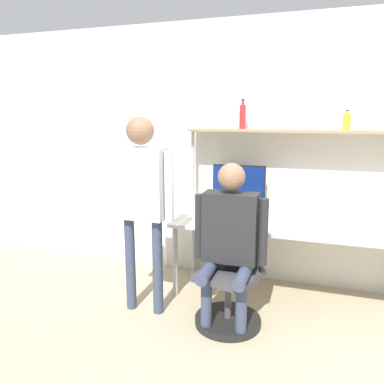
% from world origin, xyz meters
% --- Properties ---
extents(ground_plane, '(12.00, 12.00, 0.00)m').
position_xyz_m(ground_plane, '(0.00, 0.00, 0.00)').
color(ground_plane, tan).
extents(wall_back, '(8.00, 0.06, 2.70)m').
position_xyz_m(wall_back, '(0.00, 0.78, 1.35)').
color(wall_back, silver).
rests_on(wall_back, ground_plane).
extents(desk, '(2.19, 0.73, 0.74)m').
position_xyz_m(desk, '(0.00, 0.38, 0.67)').
color(desk, beige).
rests_on(desk, ground_plane).
extents(shelf_unit, '(2.08, 0.29, 1.61)m').
position_xyz_m(shelf_unit, '(0.00, 0.59, 1.43)').
color(shelf_unit, '#997A56').
rests_on(shelf_unit, ground_plane).
extents(monitor, '(0.54, 0.23, 0.52)m').
position_xyz_m(monitor, '(-0.52, 0.56, 1.03)').
color(monitor, black).
rests_on(monitor, desk).
extents(laptop, '(0.29, 0.26, 0.26)m').
position_xyz_m(laptop, '(-0.47, 0.31, 0.81)').
color(laptop, silver).
rests_on(laptop, desk).
extents(cell_phone, '(0.07, 0.15, 0.01)m').
position_xyz_m(cell_phone, '(-0.24, 0.30, 0.74)').
color(cell_phone, silver).
rests_on(cell_phone, desk).
extents(office_chair, '(0.57, 0.57, 0.92)m').
position_xyz_m(office_chair, '(-0.41, -0.24, 0.28)').
color(office_chair, black).
rests_on(office_chair, ground_plane).
extents(person_seated, '(0.61, 0.47, 1.38)m').
position_xyz_m(person_seated, '(-0.42, -0.28, 0.82)').
color(person_seated, '#38425B').
rests_on(person_seated, ground_plane).
extents(person_standing, '(0.58, 0.24, 1.74)m').
position_xyz_m(person_standing, '(-1.20, -0.28, 1.12)').
color(person_standing, '#38425B').
rests_on(person_standing, ground_plane).
extents(bottle_amber, '(0.07, 0.07, 0.18)m').
position_xyz_m(bottle_amber, '(0.45, 0.59, 1.69)').
color(bottle_amber, gold).
rests_on(bottle_amber, shelf_unit).
extents(bottle_red, '(0.06, 0.06, 0.29)m').
position_xyz_m(bottle_red, '(-0.51, 0.59, 1.74)').
color(bottle_red, maroon).
rests_on(bottle_red, shelf_unit).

